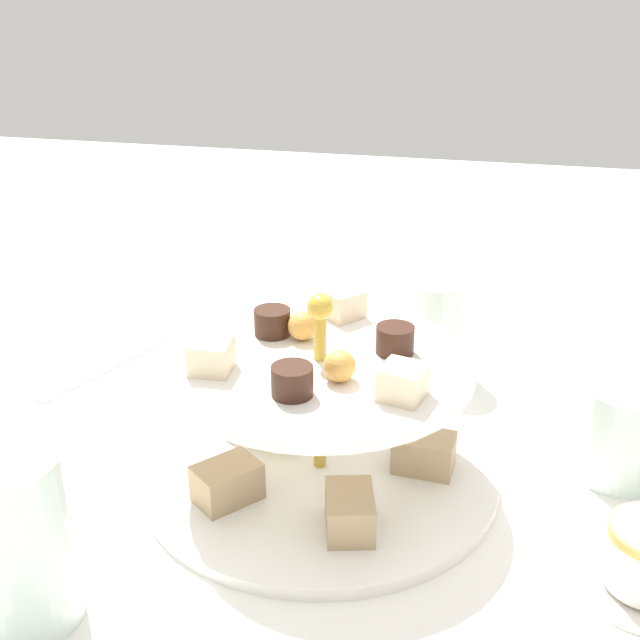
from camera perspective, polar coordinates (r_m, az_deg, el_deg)
ground_plane at (r=0.67m, az=-0.00°, el=-10.98°), size 2.40×2.40×0.00m
tiered_serving_stand at (r=0.65m, az=-0.03°, el=-7.45°), size 0.29×0.29×0.16m
water_glass_tall_right at (r=0.54m, az=-20.70°, el=-14.49°), size 0.07×0.07×0.12m
water_glass_short_left at (r=0.69m, az=20.70°, el=-7.61°), size 0.06×0.06×0.08m
butter_knife_left at (r=0.86m, az=-15.01°, el=-3.28°), size 0.07×0.16×0.00m
water_glass_mid_back at (r=0.82m, az=8.38°, el=-0.55°), size 0.06×0.06×0.10m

